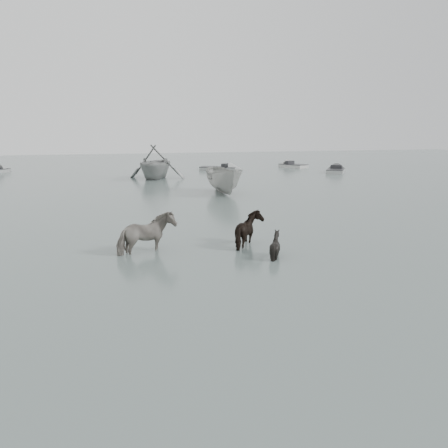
{
  "coord_description": "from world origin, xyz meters",
  "views": [
    {
      "loc": [
        -3.26,
        -12.58,
        4.29
      ],
      "look_at": [
        0.88,
        2.05,
        1.0
      ],
      "focal_mm": 35.0,
      "sensor_mm": 36.0,
      "label": 1
    }
  ],
  "objects": [
    {
      "name": "skiff_mid",
      "position": [
        9.07,
        33.05,
        0.38
      ],
      "size": [
        5.52,
        4.16,
        0.75
      ],
      "primitive_type": null,
      "rotation": [
        0.0,
        0.0,
        -0.53
      ],
      "color": "gray",
      "rests_on": "ground"
    },
    {
      "name": "skiff_star",
      "position": [
        18.3,
        34.11,
        0.38
      ],
      "size": [
        3.41,
        4.63,
        0.75
      ],
      "primitive_type": null,
      "rotation": [
        0.0,
        0.0,
        2.04
      ],
      "color": "#BABAB5",
      "rests_on": "ground"
    },
    {
      "name": "pony_black",
      "position": [
        2.41,
        0.95,
        0.59
      ],
      "size": [
        1.34,
        1.27,
        1.18
      ],
      "primitive_type": "imported",
      "rotation": [
        0.0,
        0.0,
        1.93
      ],
      "color": "black",
      "rests_on": "ground"
    },
    {
      "name": "rowboat_trail",
      "position": [
        1.52,
        26.76,
        1.57
      ],
      "size": [
        7.16,
        7.57,
        3.15
      ],
      "primitive_type": "imported",
      "rotation": [
        0.0,
        0.0,
        2.72
      ],
      "color": "gray",
      "rests_on": "ground"
    },
    {
      "name": "ground",
      "position": [
        0.0,
        0.0,
        0.0
      ],
      "size": [
        140.0,
        140.0,
        0.0
      ],
      "primitive_type": "plane",
      "color": "#4E5D58",
      "rests_on": "ground"
    },
    {
      "name": "skiff_port",
      "position": [
        19.82,
        27.19,
        0.38
      ],
      "size": [
        3.91,
        4.68,
        0.75
      ],
      "primitive_type": null,
      "rotation": [
        0.0,
        0.0,
        0.97
      ],
      "color": "#9DA09E",
      "rests_on": "ground"
    },
    {
      "name": "pony_dark",
      "position": [
        2.06,
        2.58,
        0.78
      ],
      "size": [
        1.56,
        1.74,
        1.55
      ],
      "primitive_type": "imported",
      "rotation": [
        0.0,
        0.0,
        1.4
      ],
      "color": "black",
      "rests_on": "ground"
    },
    {
      "name": "boat_small",
      "position": [
        4.87,
        16.15,
        0.99
      ],
      "size": [
        1.97,
        5.14,
        1.98
      ],
      "primitive_type": "imported",
      "rotation": [
        0.0,
        0.0,
        -0.01
      ],
      "color": "#A1A19D",
      "rests_on": "ground"
    },
    {
      "name": "pony_pinto",
      "position": [
        -1.83,
        2.62,
        0.88
      ],
      "size": [
        2.28,
        1.65,
        1.76
      ],
      "primitive_type": "imported",
      "rotation": [
        0.0,
        0.0,
        1.95
      ],
      "color": "black",
      "rests_on": "ground"
    }
  ]
}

